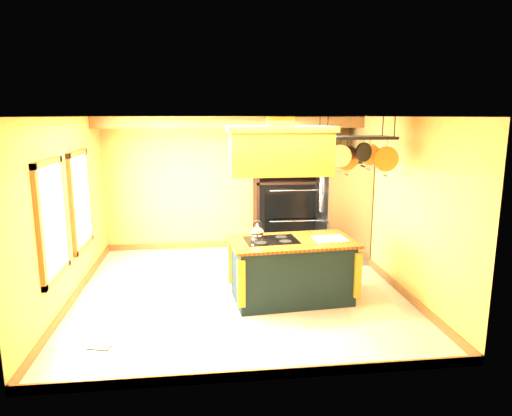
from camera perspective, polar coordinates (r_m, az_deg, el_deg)
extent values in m
plane|color=beige|center=(7.31, -2.06, -10.32)|extent=(5.00, 5.00, 0.00)
plane|color=white|center=(6.79, -2.23, 11.35)|extent=(5.00, 5.00, 0.00)
cube|color=#BC8A44|center=(9.38, -3.35, 3.10)|extent=(5.00, 0.02, 2.70)
cube|color=#BC8A44|center=(4.51, 0.38, -6.13)|extent=(5.00, 0.02, 2.70)
cube|color=#BC8A44|center=(7.18, -22.45, -0.36)|extent=(0.02, 5.00, 2.70)
cube|color=#BC8A44|center=(7.54, 17.16, 0.53)|extent=(0.02, 5.00, 2.70)
cube|color=#935F2D|center=(8.48, -3.13, 10.62)|extent=(5.00, 0.15, 0.20)
cube|color=#935F2D|center=(6.41, -24.12, -1.37)|extent=(0.06, 1.06, 1.56)
cube|color=white|center=(6.40, -23.91, -1.37)|extent=(0.02, 0.85, 1.34)
cube|color=#935F2D|center=(7.73, -21.09, 0.92)|extent=(0.06, 1.06, 1.56)
cube|color=white|center=(7.73, -20.91, 0.92)|extent=(0.02, 0.85, 1.34)
cube|color=black|center=(6.87, 4.47, -7.90)|extent=(1.75, 1.05, 0.88)
cube|color=brown|center=(6.73, 4.54, -4.20)|extent=(1.90, 1.17, 0.04)
cube|color=black|center=(6.69, 1.91, -4.03)|extent=(0.80, 0.59, 0.01)
ellipsoid|color=silver|center=(6.74, 0.17, -2.99)|extent=(0.20, 0.20, 0.16)
cube|color=white|center=(6.82, 9.24, -3.85)|extent=(0.48, 0.39, 0.02)
cube|color=gold|center=(6.46, 2.97, 6.85)|extent=(1.40, 0.75, 0.59)
cube|color=#935F2D|center=(6.45, 3.00, 9.83)|extent=(1.48, 0.84, 0.08)
cube|color=gold|center=(6.44, 3.00, 10.40)|extent=(0.35, 0.35, 0.21)
cube|color=black|center=(6.72, 12.38, 8.60)|extent=(1.06, 0.53, 0.04)
cylinder|color=black|center=(6.37, 8.95, 9.90)|extent=(0.02, 0.02, 0.29)
cylinder|color=black|center=(7.08, 15.57, 9.76)|extent=(0.02, 0.02, 0.29)
cylinder|color=black|center=(6.71, 8.57, 7.02)|extent=(0.27, 0.04, 0.27)
cylinder|color=silver|center=(6.56, 10.47, 6.42)|extent=(0.32, 0.03, 0.32)
cylinder|color=#C57731|center=(6.81, 11.31, 6.15)|extent=(0.36, 0.04, 0.36)
cylinder|color=black|center=(6.66, 13.29, 6.81)|extent=(0.27, 0.03, 0.27)
cylinder|color=silver|center=(6.92, 14.01, 6.52)|extent=(0.32, 0.04, 0.32)
cylinder|color=#C57731|center=(6.79, 15.95, 5.91)|extent=(0.36, 0.03, 0.36)
cube|color=gray|center=(8.80, 10.79, -0.34)|extent=(0.79, 0.96, 1.88)
cube|color=gray|center=(8.38, 8.72, 2.03)|extent=(0.03, 0.46, 1.02)
cube|color=gray|center=(8.84, 7.91, 2.54)|extent=(0.03, 0.46, 1.02)
cube|color=gray|center=(8.81, 8.13, -3.65)|extent=(0.03, 0.92, 0.79)
cube|color=black|center=(9.03, 10.58, -6.02)|extent=(0.75, 0.91, 0.06)
cube|color=black|center=(9.49, 3.93, 2.60)|extent=(1.42, 0.06, 2.51)
cube|color=black|center=(9.13, 0.04, 2.28)|extent=(0.06, 0.60, 2.51)
cube|color=black|center=(9.38, 8.32, 2.40)|extent=(0.06, 0.60, 2.51)
cube|color=black|center=(9.20, 4.25, 3.35)|extent=(1.42, 0.60, 0.05)
cube|color=black|center=(9.35, 4.16, -0.74)|extent=(1.30, 0.50, 1.36)
cube|color=black|center=(8.96, 4.60, 0.64)|extent=(1.11, 0.04, 0.60)
cube|color=black|center=(9.09, 4.54, -3.07)|extent=(1.11, 0.04, 0.55)
cube|color=black|center=(9.17, 4.28, 5.04)|extent=(1.30, 0.54, 0.02)
cube|color=black|center=(9.14, 4.31, 6.87)|extent=(1.30, 0.54, 0.02)
cube|color=black|center=(9.12, 4.33, 8.65)|extent=(1.30, 0.54, 0.03)
cylinder|color=white|center=(9.06, 2.16, 5.30)|extent=(0.22, 0.22, 0.07)
cylinder|color=#3D61AB|center=(9.17, 6.74, 7.47)|extent=(0.10, 0.10, 0.17)
cube|color=black|center=(5.97, -19.04, -16.18)|extent=(0.30, 0.19, 0.01)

